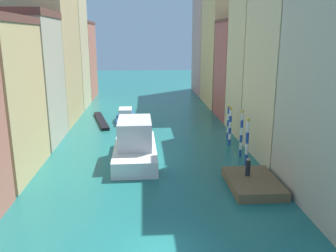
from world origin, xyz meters
name	(u,v)px	position (x,y,z in m)	size (l,w,h in m)	color
ground_plane	(149,131)	(0.00, 24.50, 0.00)	(154.00, 154.00, 0.00)	#1E6B66
building_left_2	(19,79)	(-13.47, 21.06, 6.79)	(7.83, 8.27, 13.55)	#BCB299
building_left_3	(41,36)	(-13.47, 30.78, 11.07)	(7.83, 11.33, 22.13)	#DBB77A
building_left_4	(59,37)	(-13.47, 40.53, 10.87)	(7.83, 7.80, 21.72)	beige
building_left_5	(72,60)	(-13.47, 49.14, 6.78)	(7.83, 9.18, 13.55)	#C6705B
building_right_1	(302,48)	(13.47, 14.80, 9.99)	(7.83, 9.19, 19.96)	beige
building_right_2	(268,63)	(13.47, 23.21, 8.04)	(7.83, 7.46, 16.05)	beige
building_right_3	(247,70)	(13.47, 30.91, 6.59)	(7.83, 7.74, 13.16)	#B25147
building_right_4	(231,37)	(13.47, 41.10, 10.93)	(7.83, 11.91, 21.83)	#DBB77A
building_right_5	(216,37)	(13.47, 53.00, 10.81)	(7.83, 11.75, 21.59)	tan
waterfront_dock	(253,183)	(7.51, 7.83, 0.34)	(3.64, 5.37, 0.69)	brown
person_on_dock	(248,167)	(7.26, 8.50, 1.34)	(0.36, 0.36, 1.42)	black
mooring_pole_0	(247,141)	(8.32, 12.52, 2.18)	(0.30, 0.30, 4.26)	#1E479E
mooring_pole_1	(241,133)	(8.42, 14.75, 2.29)	(0.28, 0.28, 4.49)	#1E479E
mooring_pole_2	(230,126)	(8.24, 18.35, 2.06)	(0.32, 0.32, 4.03)	#1E479E
mooring_pole_3	(228,122)	(8.57, 20.56, 1.96)	(0.26, 0.26, 3.84)	#1E479E
vaporetto_white	(135,144)	(-1.47, 14.55, 1.47)	(3.90, 9.50, 3.81)	white
gondola_black	(101,121)	(-6.33, 29.57, 0.18)	(3.12, 9.48, 0.36)	black
motorboat_0	(126,116)	(-3.11, 30.16, 0.59)	(2.29, 6.69, 1.66)	#234C93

